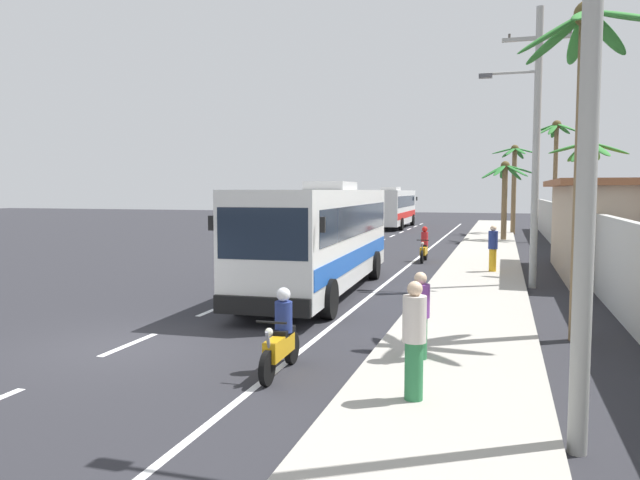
# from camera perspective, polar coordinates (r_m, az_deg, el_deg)

# --- Properties ---
(ground_plane) EXTENTS (160.00, 160.00, 0.00)m
(ground_plane) POSITION_cam_1_polar(r_m,az_deg,el_deg) (13.65, -17.90, -9.52)
(ground_plane) COLOR #28282D
(sidewalk_kerb) EXTENTS (3.20, 90.00, 0.14)m
(sidewalk_kerb) POSITION_cam_1_polar(r_m,az_deg,el_deg) (21.10, 14.50, -4.24)
(sidewalk_kerb) COLOR #A8A399
(sidewalk_kerb) RESTS_ON ground
(lane_markings) EXTENTS (3.84, 71.00, 0.01)m
(lane_markings) POSITION_cam_1_polar(r_m,az_deg,el_deg) (26.31, 5.13, -2.50)
(lane_markings) COLOR white
(lane_markings) RESTS_ON ground
(boundary_wall) EXTENTS (0.24, 60.00, 2.55)m
(boundary_wall) POSITION_cam_1_polar(r_m,az_deg,el_deg) (25.10, 23.64, -0.31)
(boundary_wall) COLOR #B2B2AD
(boundary_wall) RESTS_ON ground
(coach_bus_foreground) EXTENTS (3.18, 11.32, 3.59)m
(coach_bus_foreground) POSITION_cam_1_polar(r_m,az_deg,el_deg) (19.48, 0.12, 0.50)
(coach_bus_foreground) COLOR silver
(coach_bus_foreground) RESTS_ON ground
(coach_bus_far_lane) EXTENTS (2.98, 11.47, 3.57)m
(coach_bus_far_lane) POSITION_cam_1_polar(r_m,az_deg,el_deg) (53.48, 6.91, 3.14)
(coach_bus_far_lane) COLOR white
(coach_bus_far_lane) RESTS_ON ground
(motorcycle_beside_bus) EXTENTS (0.56, 1.96, 1.63)m
(motorcycle_beside_bus) POSITION_cam_1_polar(r_m,az_deg,el_deg) (28.36, 9.79, -0.69)
(motorcycle_beside_bus) COLOR black
(motorcycle_beside_bus) RESTS_ON ground
(motorcycle_trailing) EXTENTS (0.56, 1.96, 1.54)m
(motorcycle_trailing) POSITION_cam_1_polar(r_m,az_deg,el_deg) (11.06, -3.68, -9.25)
(motorcycle_trailing) COLOR black
(motorcycle_trailing) RESTS_ON ground
(pedestrian_near_kerb) EXTENTS (0.36, 0.36, 1.81)m
(pedestrian_near_kerb) POSITION_cam_1_polar(r_m,az_deg,el_deg) (9.30, 8.88, -9.08)
(pedestrian_near_kerb) COLOR #2D7A47
(pedestrian_near_kerb) RESTS_ON sidewalk_kerb
(pedestrian_midwalk) EXTENTS (0.36, 0.36, 1.64)m
(pedestrian_midwalk) POSITION_cam_1_polar(r_m,az_deg,el_deg) (11.54, 9.41, -6.85)
(pedestrian_midwalk) COLOR #2D7A47
(pedestrian_midwalk) RESTS_ON sidewalk_kerb
(pedestrian_far_walk) EXTENTS (0.36, 0.36, 1.80)m
(pedestrian_far_walk) POSITION_cam_1_polar(r_m,az_deg,el_deg) (24.46, 15.99, -0.66)
(pedestrian_far_walk) COLOR gold
(pedestrian_far_walk) RESTS_ON sidewalk_kerb
(utility_pole_nearest) EXTENTS (3.44, 0.24, 8.64)m
(utility_pole_nearest) POSITION_cam_1_polar(r_m,az_deg,el_deg) (8.14, 23.48, 13.75)
(utility_pole_nearest) COLOR #9E9E99
(utility_pole_nearest) RESTS_ON ground
(utility_pole_mid) EXTENTS (3.08, 0.24, 9.28)m
(utility_pole_mid) POSITION_cam_1_polar(r_m,az_deg,el_deg) (21.57, 19.57, 8.91)
(utility_pole_mid) COLOR #9E9E99
(utility_pole_mid) RESTS_ON ground
(palm_nearest) EXTENTS (3.14, 3.15, 7.29)m
(palm_nearest) POSITION_cam_1_polar(r_m,az_deg,el_deg) (14.34, 23.69, 11.36)
(palm_nearest) COLOR brown
(palm_nearest) RESTS_ON ground
(palm_second) EXTENTS (2.86, 2.68, 7.71)m
(palm_second) POSITION_cam_1_polar(r_m,az_deg,el_deg) (41.49, 21.34, 7.57)
(palm_second) COLOR brown
(palm_second) RESTS_ON ground
(palm_third) EXTENTS (2.82, 2.62, 5.27)m
(palm_third) POSITION_cam_1_polar(r_m,az_deg,el_deg) (24.27, 23.92, 5.33)
(palm_third) COLOR brown
(palm_third) RESTS_ON ground
(palm_fourth) EXTENTS (3.44, 3.58, 5.15)m
(palm_fourth) POSITION_cam_1_polar(r_m,az_deg,el_deg) (40.49, 17.04, 5.00)
(palm_fourth) COLOR brown
(palm_fourth) RESTS_ON ground
(palm_farthest) EXTENTS (3.33, 3.05, 6.67)m
(palm_farthest) POSITION_cam_1_polar(r_m,az_deg,el_deg) (47.55, 17.83, 6.01)
(palm_farthest) COLOR brown
(palm_farthest) RESTS_ON ground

